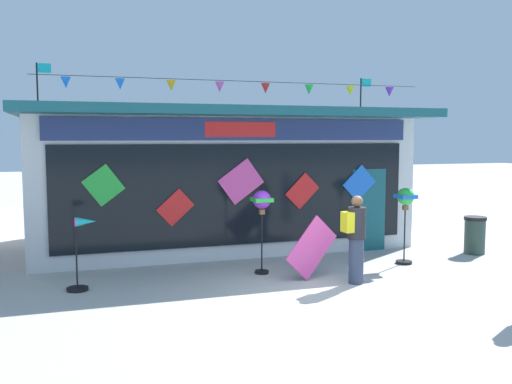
% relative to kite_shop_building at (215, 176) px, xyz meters
% --- Properties ---
extents(ground_plane, '(80.00, 80.00, 0.00)m').
position_rel_kite_shop_building_xyz_m(ground_plane, '(0.61, -5.60, -1.74)').
color(ground_plane, '#ADAAA5').
extents(kite_shop_building, '(9.47, 5.57, 4.51)m').
position_rel_kite_shop_building_xyz_m(kite_shop_building, '(0.00, 0.00, 0.00)').
color(kite_shop_building, silver).
rests_on(kite_shop_building, ground_plane).
extents(wind_spinner_far_left, '(0.55, 0.39, 1.34)m').
position_rel_kite_shop_building_xyz_m(wind_spinner_far_left, '(-3.48, -3.80, -1.03)').
color(wind_spinner_far_left, black).
rests_on(wind_spinner_far_left, ground_plane).
extents(wind_spinner_left, '(0.38, 0.38, 1.70)m').
position_rel_kite_shop_building_xyz_m(wind_spinner_left, '(0.03, -3.64, -0.35)').
color(wind_spinner_left, black).
rests_on(wind_spinner_left, ground_plane).
extents(wind_spinner_center_left, '(0.38, 0.38, 1.67)m').
position_rel_kite_shop_building_xyz_m(wind_spinner_center_left, '(3.29, -3.79, -0.42)').
color(wind_spinner_center_left, black).
rests_on(wind_spinner_center_left, ground_plane).
extents(person_mid_plaza, '(0.45, 0.34, 1.68)m').
position_rel_kite_shop_building_xyz_m(person_mid_plaza, '(1.45, -4.96, -0.86)').
color(person_mid_plaza, '#333D56').
rests_on(person_mid_plaza, ground_plane).
extents(trash_bin, '(0.52, 0.52, 0.89)m').
position_rel_kite_shop_building_xyz_m(trash_bin, '(5.48, -3.40, -1.29)').
color(trash_bin, '#2D4238').
rests_on(trash_bin, ground_plane).
extents(display_kite_on_ground, '(1.23, 0.34, 1.23)m').
position_rel_kite_shop_building_xyz_m(display_kite_on_ground, '(0.83, -4.32, -1.13)').
color(display_kite_on_ground, '#EA4CA3').
rests_on(display_kite_on_ground, ground_plane).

